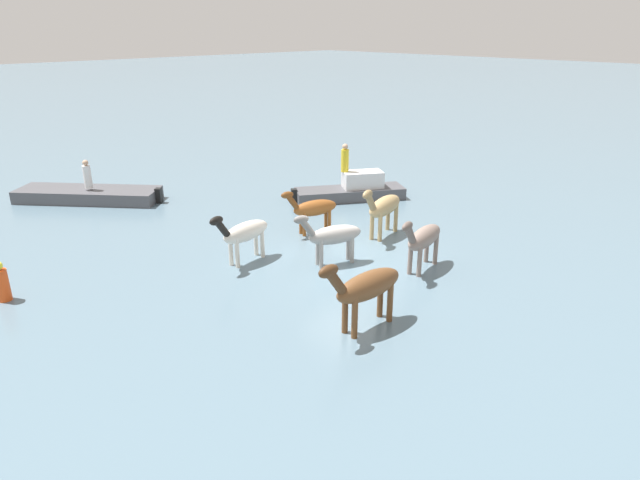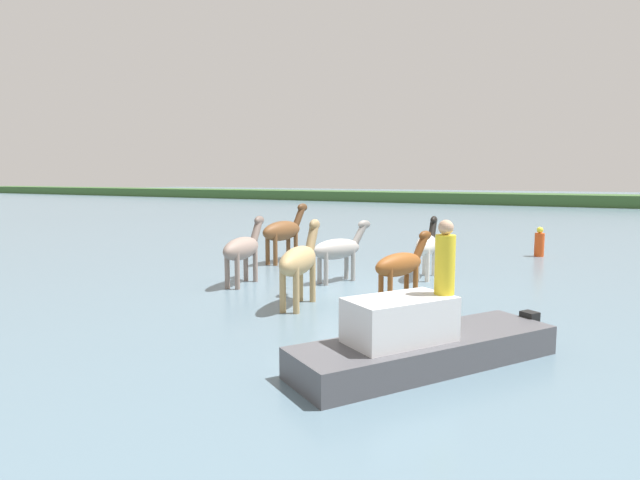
{
  "view_description": "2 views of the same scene",
  "coord_description": "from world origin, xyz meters",
  "views": [
    {
      "loc": [
        -10.97,
        11.98,
        7.05
      ],
      "look_at": [
        0.46,
        0.78,
        0.83
      ],
      "focal_mm": 31.27,
      "sensor_mm": 36.0,
      "label": 1
    },
    {
      "loc": [
        7.05,
        -13.21,
        3.05
      ],
      "look_at": [
        -0.4,
        0.49,
        1.19
      ],
      "focal_mm": 29.89,
      "sensor_mm": 36.0,
      "label": 2
    }
  ],
  "objects": [
    {
      "name": "horse_rear_stallion",
      "position": [
        -1.99,
        -1.17,
        1.04
      ],
      "size": [
        0.87,
        2.43,
        1.88
      ],
      "rotation": [
        0.0,
        0.0,
        1.74
      ],
      "color": "gray",
      "rests_on": "ground_plane"
    },
    {
      "name": "person_boatman_standing",
      "position": [
        4.81,
        -4.96,
        1.74
      ],
      "size": [
        0.32,
        0.32,
        1.19
      ],
      "color": "yellow",
      "rests_on": "boat_skiff_near"
    },
    {
      "name": "horse_dun_straggler",
      "position": [
        0.72,
        -2.58,
        1.09
      ],
      "size": [
        0.97,
        2.56,
        1.98
      ],
      "rotation": [
        0.0,
        0.0,
        1.77
      ],
      "color": "tan",
      "rests_on": "ground_plane"
    },
    {
      "name": "horse_lead",
      "position": [
        -3.09,
        2.71,
        1.13
      ],
      "size": [
        0.73,
        2.65,
        2.06
      ],
      "rotation": [
        0.0,
        0.0,
        1.51
      ],
      "color": "brown",
      "rests_on": "ground_plane"
    },
    {
      "name": "horse_dark_mare",
      "position": [
        2.67,
        -1.05,
        0.93
      ],
      "size": [
        0.97,
        2.16,
        1.68
      ],
      "rotation": [
        0.0,
        0.0,
        1.27
      ],
      "color": "brown",
      "rests_on": "ground_plane"
    },
    {
      "name": "person_watcher_seated",
      "position": [
        11.96,
        3.11,
        1.18
      ],
      "size": [
        0.32,
        0.32,
        1.19
      ],
      "color": "silver",
      "rests_on": "boat_motor_center"
    },
    {
      "name": "boat_skiff_near",
      "position": [
        4.53,
        -5.13,
        0.31
      ],
      "size": [
        3.59,
        4.63,
        1.34
      ],
      "rotation": [
        0.0,
        0.0,
        4.15
      ],
      "color": "#4C4C51",
      "rests_on": "ground_plane"
    },
    {
      "name": "buoy_channel_marker",
      "position": [
        4.77,
        8.61,
        0.51
      ],
      "size": [
        0.36,
        0.36,
        1.14
      ],
      "color": "#E54C19",
      "rests_on": "ground_plane"
    },
    {
      "name": "horse_chestnut_trailing",
      "position": [
        0.23,
        0.46,
        0.96
      ],
      "size": [
        1.14,
        2.22,
        1.75
      ],
      "rotation": [
        0.0,
        0.0,
        1.2
      ],
      "color": "#9E9993",
      "rests_on": "ground_plane"
    },
    {
      "name": "horse_gray_outer",
      "position": [
        2.28,
        2.31,
        0.99
      ],
      "size": [
        0.73,
        2.33,
        1.8
      ],
      "rotation": [
        0.0,
        0.0,
        1.68
      ],
      "color": "silver",
      "rests_on": "ground_plane"
    },
    {
      "name": "boat_motor_center",
      "position": [
        12.19,
        3.08,
        0.19
      ],
      "size": [
        5.62,
        5.15,
        0.78
      ],
      "rotation": [
        0.0,
        0.0,
        0.71
      ],
      "color": "#4C4C51",
      "rests_on": "ground_plane"
    },
    {
      "name": "ground_plane",
      "position": [
        0.0,
        0.0,
        0.0
      ],
      "size": [
        217.57,
        217.57,
        0.0
      ],
      "primitive_type": "plane",
      "color": "slate"
    }
  ]
}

